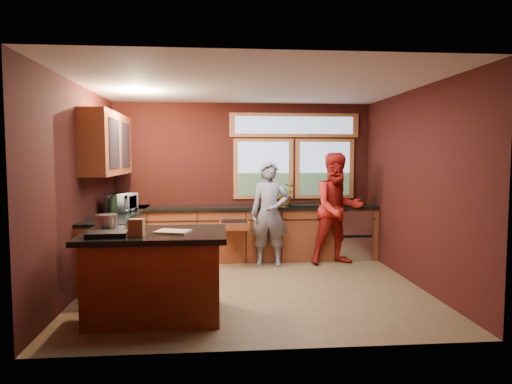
{
  "coord_description": "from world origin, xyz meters",
  "views": [
    {
      "loc": [
        -0.48,
        -6.03,
        1.77
      ],
      "look_at": [
        0.08,
        0.4,
        1.27
      ],
      "focal_mm": 32.0,
      "sensor_mm": 36.0,
      "label": 1
    }
  ],
  "objects": [
    {
      "name": "potted_plant",
      "position": [
        0.72,
        1.75,
        1.11
      ],
      "size": [
        0.33,
        0.29,
        0.37
      ],
      "primitive_type": "imported",
      "color": "#999999",
      "rests_on": "back_counter"
    },
    {
      "name": "cutting_board",
      "position": [
        -0.96,
        -1.07,
        0.95
      ],
      "size": [
        0.41,
        0.34,
        0.02
      ],
      "primitive_type": "cube",
      "rotation": [
        0.0,
        0.0,
        -0.3
      ],
      "color": "tan",
      "rests_on": "island"
    },
    {
      "name": "left_counter",
      "position": [
        -1.95,
        0.85,
        0.47
      ],
      "size": [
        0.64,
        2.3,
        0.93
      ],
      "color": "brown",
      "rests_on": "floor"
    },
    {
      "name": "stock_pot",
      "position": [
        -1.71,
        -0.87,
        1.03
      ],
      "size": [
        0.24,
        0.24,
        0.18
      ],
      "primitive_type": "cylinder",
      "color": "#ABABB0",
      "rests_on": "island"
    },
    {
      "name": "back_counter",
      "position": [
        0.2,
        1.7,
        0.46
      ],
      "size": [
        4.5,
        0.64,
        0.93
      ],
      "color": "brown",
      "rests_on": "floor"
    },
    {
      "name": "person_grey",
      "position": [
        0.37,
        1.25,
        0.85
      ],
      "size": [
        0.68,
        0.5,
        1.69
      ],
      "primitive_type": "imported",
      "rotation": [
        0.0,
        0.0,
        -0.17
      ],
      "color": "slate",
      "rests_on": "floor"
    },
    {
      "name": "island",
      "position": [
        -1.16,
        -1.02,
        0.48
      ],
      "size": [
        1.55,
        1.05,
        0.95
      ],
      "color": "brown",
      "rests_on": "floor"
    },
    {
      "name": "black_tray",
      "position": [
        -1.61,
        -1.27,
        0.97
      ],
      "size": [
        0.42,
        0.31,
        0.05
      ],
      "primitive_type": "cube",
      "rotation": [
        0.0,
        0.0,
        0.09
      ],
      "color": "black",
      "rests_on": "island"
    },
    {
      "name": "person_red",
      "position": [
        1.5,
        1.25,
        0.92
      ],
      "size": [
        1.0,
        0.85,
        1.83
      ],
      "primitive_type": "imported",
      "rotation": [
        0.0,
        0.0,
        0.19
      ],
      "color": "#A21912",
      "rests_on": "floor"
    },
    {
      "name": "room_shell",
      "position": [
        -0.6,
        0.32,
        1.8
      ],
      "size": [
        4.52,
        4.02,
        2.71
      ],
      "color": "black",
      "rests_on": "ground"
    },
    {
      "name": "microwave",
      "position": [
        -1.92,
        1.01,
        1.07
      ],
      "size": [
        0.43,
        0.56,
        0.27
      ],
      "primitive_type": "imported",
      "rotation": [
        0.0,
        0.0,
        1.36
      ],
      "color": "#999999",
      "rests_on": "left_counter"
    },
    {
      "name": "floor",
      "position": [
        0.0,
        0.0,
        0.0
      ],
      "size": [
        4.5,
        4.5,
        0.0
      ],
      "primitive_type": "plane",
      "color": "brown",
      "rests_on": "ground"
    },
    {
      "name": "paper_towel",
      "position": [
        0.42,
        1.7,
        1.07
      ],
      "size": [
        0.12,
        0.12,
        0.28
      ],
      "primitive_type": "cylinder",
      "color": "silver",
      "rests_on": "back_counter"
    },
    {
      "name": "paper_bag",
      "position": [
        -1.31,
        -1.27,
        1.03
      ],
      "size": [
        0.16,
        0.13,
        0.18
      ],
      "primitive_type": "cube",
      "rotation": [
        0.0,
        0.0,
        -0.07
      ],
      "color": "brown",
      "rests_on": "island"
    }
  ]
}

